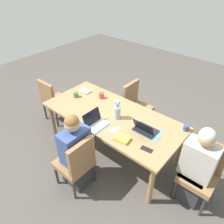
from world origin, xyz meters
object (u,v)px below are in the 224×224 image
coffee_mug_near_right (186,128)px  coffee_mug_centre_left (76,95)px  phone_silver (115,130)px  phone_black (147,149)px  flower_vase (117,111)px  chair_head_right_right_near (53,99)px  dining_table (112,118)px  chair_head_left_left_mid (202,170)px  person_far_left_near (76,155)px  laptop_far_left_near (95,123)px  chair_near_left_far (135,104)px  coffee_mug_near_left (102,96)px  book_red_cover (85,91)px  person_head_left_left_mid (196,169)px  chair_far_left_near (77,162)px  laptop_head_left_left_mid (145,129)px

coffee_mug_near_right → coffee_mug_centre_left: bearing=12.4°
phone_silver → phone_black: bearing=98.4°
flower_vase → phone_silver: (-0.16, 0.24, -0.13)m
chair_head_right_right_near → dining_table: bearing=-176.5°
coffee_mug_near_right → chair_head_left_left_mid: bearing=145.8°
person_far_left_near → laptop_far_left_near: size_ratio=3.73×
chair_head_left_left_mid → phone_silver: bearing=17.5°
dining_table → chair_head_left_left_mid: chair_head_left_left_mid is taller
chair_near_left_far → coffee_mug_near_left: size_ratio=8.93×
chair_head_right_right_near → chair_head_left_left_mid: bearing=-176.0°
laptop_far_left_near → chair_near_left_far: bearing=-85.0°
book_red_cover → person_head_left_left_mid: bearing=176.1°
coffee_mug_centre_left → phone_silver: 1.11m
coffee_mug_near_left → chair_head_left_left_mid: bearing=175.8°
person_head_left_left_mid → chair_near_left_far: (1.48, -0.76, -0.03)m
book_red_cover → chair_far_left_near: bearing=131.8°
flower_vase → coffee_mug_near_right: (-0.91, -0.40, -0.09)m
laptop_head_left_left_mid → person_far_left_near: bearing=53.5°
book_red_cover → coffee_mug_near_left: bearing=-174.5°
chair_far_left_near → chair_head_right_right_near: 1.70m
chair_near_left_far → laptop_head_left_left_mid: laptop_head_left_left_mid is taller
dining_table → chair_head_right_right_near: bearing=3.5°
book_red_cover → phone_silver: bearing=157.5°
person_head_left_left_mid → flower_vase: size_ratio=4.01×
dining_table → chair_far_left_near: chair_far_left_near is taller
flower_vase → book_red_cover: (0.93, -0.23, -0.12)m
laptop_far_left_near → coffee_mug_near_right: bearing=-144.1°
chair_far_left_near → phone_black: size_ratio=6.00×
person_head_left_left_mid → laptop_head_left_left_mid: 0.82m
phone_silver → chair_far_left_near: bearing=-5.4°
person_far_left_near → person_head_left_left_mid: size_ratio=1.00×
dining_table → laptop_far_left_near: (0.01, 0.35, 0.12)m
coffee_mug_near_left → phone_silver: bearing=145.1°
coffee_mug_near_left → laptop_head_left_left_mid: bearing=166.3°
laptop_head_left_left_mid → phone_silver: laptop_head_left_left_mid is taller
coffee_mug_near_right → phone_silver: 0.99m
dining_table → chair_near_left_far: 0.83m
chair_head_left_left_mid → phone_black: chair_head_left_left_mid is taller
chair_near_left_far → chair_head_right_right_near: size_ratio=1.00×
person_head_left_left_mid → chair_near_left_far: bearing=-27.2°
chair_head_left_left_mid → laptop_far_left_near: (1.44, 0.47, 0.30)m
book_red_cover → laptop_far_left_near: bearing=145.4°
laptop_head_left_left_mid → laptop_far_left_near: bearing=29.5°
person_head_left_left_mid → book_red_cover: (2.19, -0.18, 0.24)m
coffee_mug_centre_left → chair_far_left_near: bearing=137.5°
coffee_mug_near_right → phone_silver: size_ratio=0.55×
dining_table → book_red_cover: 0.85m
laptop_far_left_near → phone_black: bearing=-174.8°
chair_head_left_left_mid → coffee_mug_centre_left: chair_head_left_left_mid is taller
flower_vase → chair_head_right_right_near: bearing=2.9°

